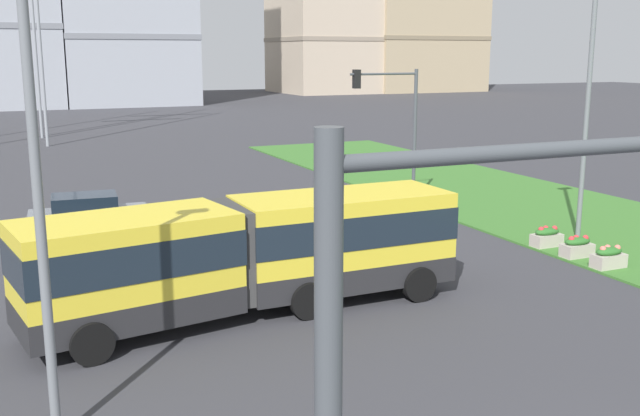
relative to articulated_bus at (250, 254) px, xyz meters
name	(u,v)px	position (x,y,z in m)	size (l,w,h in m)	color
articulated_bus	(250,254)	(0.00, 0.00, 0.00)	(12.00, 3.60, 3.00)	yellow
car_grey_wagon	(88,216)	(-2.88, 10.76, -0.90)	(4.53, 2.30, 1.58)	slate
flower_planter_3	(609,257)	(11.83, -0.87, -1.23)	(1.10, 0.56, 0.74)	#B7AD9E
flower_planter_4	(577,247)	(11.83, 0.54, -1.23)	(1.10, 0.56, 0.74)	#B7AD9E
flower_planter_5	(547,237)	(11.83, 2.05, -1.23)	(1.10, 0.56, 0.74)	#B7AD9E
traffic_light_far_right	(395,114)	(10.40, 10.58, 2.54)	(3.34, 0.28, 6.17)	#474C51
streetlight_left	(38,193)	(-5.34, -4.87, 2.89)	(0.70, 0.28, 8.21)	slate
streetlight_median	(588,102)	(13.73, 2.53, 3.46)	(0.70, 0.28, 9.34)	slate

